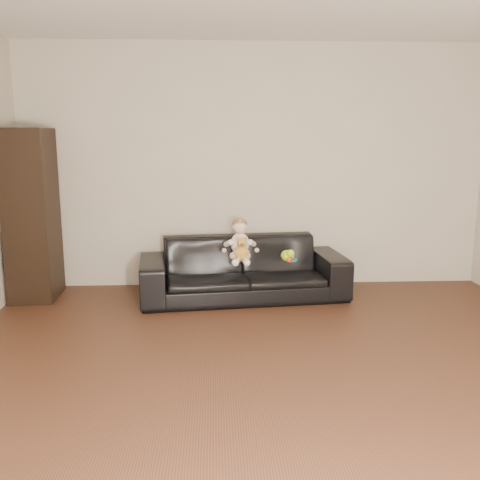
{
  "coord_description": "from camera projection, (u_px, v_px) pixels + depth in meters",
  "views": [
    {
      "loc": [
        -0.44,
        -3.04,
        1.65
      ],
      "look_at": [
        -0.19,
        2.15,
        0.62
      ],
      "focal_mm": 40.0,
      "sensor_mm": 36.0,
      "label": 1
    }
  ],
  "objects": [
    {
      "name": "teddy_bear",
      "position": [
        242.0,
        249.0,
        5.17
      ],
      "size": [
        0.14,
        0.14,
        0.23
      ],
      "rotation": [
        0.0,
        0.0,
        0.26
      ],
      "color": "#BC8B35",
      "rests_on": "sofa"
    },
    {
      "name": "toy_green",
      "position": [
        288.0,
        256.0,
        5.35
      ],
      "size": [
        0.16,
        0.19,
        0.11
      ],
      "primitive_type": "ellipsoid",
      "rotation": [
        0.0,
        0.0,
        -0.19
      ],
      "color": "#B2E81B",
      "rests_on": "sofa"
    },
    {
      "name": "shelf_item",
      "position": [
        31.0,
        176.0,
        5.28
      ],
      "size": [
        0.19,
        0.26,
        0.28
      ],
      "primitive_type": "cube",
      "rotation": [
        0.0,
        0.0,
        0.04
      ],
      "color": "silver",
      "rests_on": "cabinet"
    },
    {
      "name": "baby",
      "position": [
        240.0,
        243.0,
        5.29
      ],
      "size": [
        0.28,
        0.35,
        0.43
      ],
      "rotation": [
        0.0,
        0.0,
        0.0
      ],
      "color": "#FAD3D4",
      "rests_on": "sofa"
    },
    {
      "name": "toy_blue_disc",
      "position": [
        292.0,
        260.0,
        5.37
      ],
      "size": [
        0.11,
        0.11,
        0.01
      ],
      "primitive_type": "cylinder",
      "rotation": [
        0.0,
        0.0,
        -0.08
      ],
      "color": "#1A94D4",
      "rests_on": "sofa"
    },
    {
      "name": "cabinet",
      "position": [
        32.0,
        215.0,
        5.35
      ],
      "size": [
        0.45,
        0.61,
        1.71
      ],
      "primitive_type": "cube",
      "rotation": [
        0.0,
        0.0,
        0.04
      ],
      "color": "black",
      "rests_on": "floor"
    },
    {
      "name": "floor",
      "position": [
        286.0,
        404.0,
        3.32
      ],
      "size": [
        5.5,
        5.5,
        0.0
      ],
      "primitive_type": "plane",
      "color": "#462718",
      "rests_on": "ground"
    },
    {
      "name": "sofa",
      "position": [
        243.0,
        268.0,
        5.46
      ],
      "size": [
        2.15,
        1.03,
        0.61
      ],
      "primitive_type": "imported",
      "rotation": [
        0.0,
        0.0,
        0.11
      ],
      "color": "black",
      "rests_on": "floor"
    },
    {
      "name": "toy_rattle",
      "position": [
        289.0,
        259.0,
        5.29
      ],
      "size": [
        0.08,
        0.08,
        0.07
      ],
      "primitive_type": "sphere",
      "rotation": [
        0.0,
        0.0,
        0.28
      ],
      "color": "#D44618",
      "rests_on": "sofa"
    },
    {
      "name": "wall_back",
      "position": [
        254.0,
        167.0,
        5.76
      ],
      "size": [
        5.0,
        0.0,
        5.0
      ],
      "primitive_type": "plane",
      "rotation": [
        1.57,
        0.0,
        0.0
      ],
      "color": "#B9B09C",
      "rests_on": "ground"
    }
  ]
}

